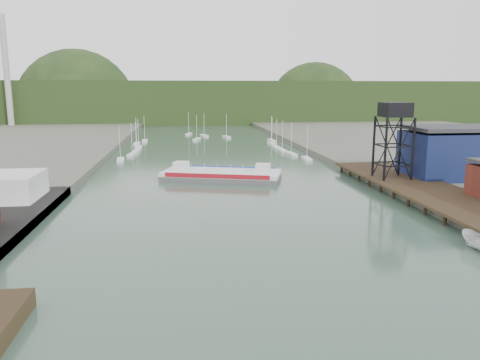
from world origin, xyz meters
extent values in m
plane|color=#2D473B|center=(0.00, 0.00, 0.00)|extent=(600.00, 600.00, 0.00)
cube|color=black|center=(37.00, 45.00, 1.90)|extent=(14.00, 70.00, 0.50)
cylinder|color=black|center=(31.00, 45.00, 0.80)|extent=(0.60, 0.60, 2.20)
cylinder|color=black|center=(43.00, 45.00, 0.80)|extent=(0.60, 0.60, 2.20)
cylinder|color=black|center=(32.00, 55.00, 8.65)|extent=(0.50, 0.50, 13.00)
cylinder|color=black|center=(38.00, 55.00, 8.65)|extent=(0.50, 0.50, 13.00)
cylinder|color=black|center=(32.00, 61.00, 8.65)|extent=(0.50, 0.50, 13.00)
cylinder|color=black|center=(38.00, 61.00, 8.65)|extent=(0.50, 0.50, 13.00)
cube|color=black|center=(35.00, 58.00, 16.65)|extent=(5.50, 5.50, 3.00)
cube|color=#0C1B38|center=(50.00, 60.00, 6.60)|extent=(20.00, 14.00, 10.00)
cube|color=#2D2D33|center=(50.00, 60.00, 12.50)|extent=(20.50, 14.50, 0.80)
cube|color=silver|center=(-27.54, 103.89, 0.35)|extent=(2.67, 7.65, 0.90)
cube|color=silver|center=(-25.28, 115.30, 0.35)|extent=(2.81, 7.67, 0.90)
cube|color=silver|center=(-24.71, 124.17, 0.35)|extent=(2.35, 7.59, 0.90)
cube|color=silver|center=(-24.81, 134.09, 0.35)|extent=(2.01, 7.50, 0.90)
cube|color=silver|center=(-26.64, 146.33, 0.35)|extent=(2.00, 7.50, 0.90)
cube|color=silver|center=(-24.32, 156.17, 0.35)|extent=(2.16, 7.54, 0.90)
cube|color=silver|center=(27.56, 99.03, 0.35)|extent=(2.53, 7.62, 0.90)
cube|color=silver|center=(25.46, 110.51, 0.35)|extent=(2.76, 7.67, 0.90)
cube|color=silver|center=(24.46, 119.29, 0.35)|extent=(2.22, 7.56, 0.90)
cube|color=silver|center=(24.27, 128.28, 0.35)|extent=(2.18, 7.54, 0.90)
cube|color=silver|center=(24.67, 139.38, 0.35)|extent=(2.46, 7.61, 0.90)
cube|color=silver|center=(26.78, 150.99, 0.35)|extent=(2.48, 7.61, 0.90)
cube|color=silver|center=(-3.16, 160.00, 0.35)|extent=(3.78, 7.76, 0.90)
cube|color=silver|center=(10.04, 168.00, 0.35)|extent=(3.31, 7.74, 0.90)
cube|color=silver|center=(0.66, 176.00, 0.35)|extent=(3.76, 7.76, 0.90)
cube|color=silver|center=(-6.11, 184.00, 0.35)|extent=(3.40, 7.74, 0.90)
cylinder|color=#AAAAA5|center=(-102.00, 235.00, 30.00)|extent=(3.20, 3.20, 60.00)
cube|color=black|center=(0.00, 300.00, 12.00)|extent=(500.00, 120.00, 28.00)
sphere|color=black|center=(-80.00, 300.00, 8.00)|extent=(80.00, 80.00, 80.00)
sphere|color=black|center=(90.00, 310.00, 6.00)|extent=(70.00, 70.00, 70.00)
cube|color=#515154|center=(-0.36, 72.04, 0.55)|extent=(29.28, 18.37, 1.09)
cube|color=silver|center=(-0.36, 72.04, 1.53)|extent=(29.28, 18.37, 0.87)
cube|color=maroon|center=(-1.96, 66.76, 1.75)|extent=(23.03, 7.13, 0.98)
cube|color=#16339B|center=(1.25, 77.31, 1.75)|extent=(23.03, 7.13, 0.98)
cube|color=silver|center=(-9.76, 74.89, 2.84)|extent=(4.08, 4.08, 2.18)
cube|color=silver|center=(9.05, 69.18, 2.84)|extent=(4.08, 4.08, 2.18)
imported|color=silver|center=(28.84, 18.11, 1.20)|extent=(2.79, 6.37, 2.40)
camera|label=1|loc=(-9.47, -35.83, 20.72)|focal=35.00mm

